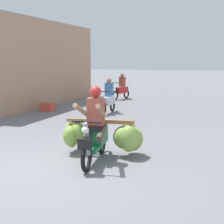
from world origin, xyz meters
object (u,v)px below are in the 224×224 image
Objects in this scene: motorbike_main_loaded at (103,134)px; motorbike_distant_ahead_right at (122,89)px; motorbike_distant_ahead_left at (109,99)px; produce_crate at (48,107)px.

motorbike_distant_ahead_right is at bearing 106.81° from motorbike_main_loaded.
motorbike_main_loaded reaches higher than motorbike_distant_ahead_left.
produce_crate is at bearing -107.77° from motorbike_distant_ahead_right.
motorbike_distant_ahead_right is (-0.99, 4.43, 0.00)m from motorbike_distant_ahead_left.
motorbike_distant_ahead_left reaches higher than produce_crate.
motorbike_main_loaded reaches higher than motorbike_distant_ahead_right.
motorbike_distant_ahead_left is 1.02× the size of motorbike_distant_ahead_right.
motorbike_main_loaded is at bearing -73.19° from motorbike_distant_ahead_right.
motorbike_distant_ahead_left is 2.90× the size of produce_crate.
motorbike_distant_ahead_left is at bearing -77.43° from motorbike_distant_ahead_right.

